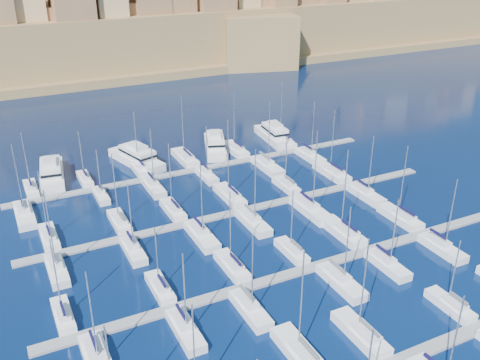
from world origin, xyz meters
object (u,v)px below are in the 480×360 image
sailboat_2 (301,354)px  motor_yacht_a (51,172)px  motor_yacht_b (137,157)px  sailboat_4 (451,305)px  motor_yacht_d (274,134)px  motor_yacht_c (215,144)px

sailboat_2 → motor_yacht_a: bearing=105.7°
motor_yacht_a → motor_yacht_b: (18.92, 0.29, -0.00)m
sailboat_4 → motor_yacht_b: sailboat_4 is taller
motor_yacht_b → motor_yacht_a: bearing=-179.1°
sailboat_2 → motor_yacht_a: (-19.49, 69.21, 0.96)m
motor_yacht_a → motor_yacht_d: bearing=-0.4°
sailboat_4 → motor_yacht_a: size_ratio=0.69×
sailboat_2 → motor_yacht_d: (35.24, 68.78, 0.96)m
motor_yacht_c → sailboat_4: bearing=-85.7°
sailboat_2 → sailboat_4: (24.13, -1.21, -0.06)m
sailboat_2 → motor_yacht_c: bearing=74.7°
sailboat_2 → sailboat_4: 24.16m
motor_yacht_b → motor_yacht_d: same height
sailboat_4 → motor_yacht_b: (-24.70, 70.71, 1.02)m
motor_yacht_a → motor_yacht_c: size_ratio=1.03×
sailboat_2 → motor_yacht_c: sailboat_2 is taller
sailboat_2 → sailboat_4: bearing=-2.9°
sailboat_2 → motor_yacht_b: (-0.57, 69.50, 0.96)m
sailboat_4 → motor_yacht_c: bearing=94.3°
sailboat_2 → motor_yacht_b: 69.51m
sailboat_4 → motor_yacht_b: 74.90m
motor_yacht_a → motor_yacht_b: bearing=0.9°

